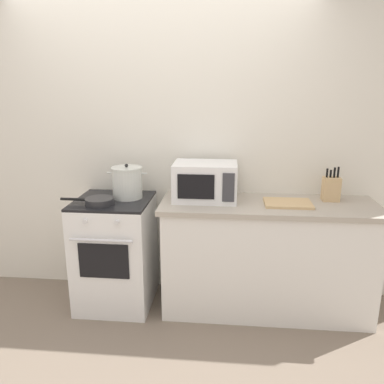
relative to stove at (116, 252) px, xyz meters
The scene contains 10 objects.
ground_plane 0.83m from the stove, 59.70° to the right, with size 10.00×10.00×0.00m, color #7A6B5B.
back_wall 1.09m from the stove, 29.72° to the left, with size 4.40×0.10×2.50m, color silver.
lower_cabinet_right 1.25m from the stove, ahead, with size 1.64×0.56×0.88m, color white.
countertop_right 1.33m from the stove, ahead, with size 1.70×0.60×0.04m, color #ADA393.
stove is the anchor object (origin of this frame).
stock_pot 0.60m from the stove, 31.13° to the left, with size 0.33×0.25×0.28m.
frying_pan 0.51m from the stove, 116.36° to the right, with size 0.42×0.22×0.05m.
microwave 0.97m from the stove, ahead, with size 0.50×0.37×0.30m.
cutting_board 1.47m from the stove, ahead, with size 0.36×0.26×0.02m, color tan.
knife_block 1.83m from the stove, ahead, with size 0.13×0.10×0.28m.
Camera 1 is at (0.58, -2.31, 1.80)m, focal length 36.10 mm.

